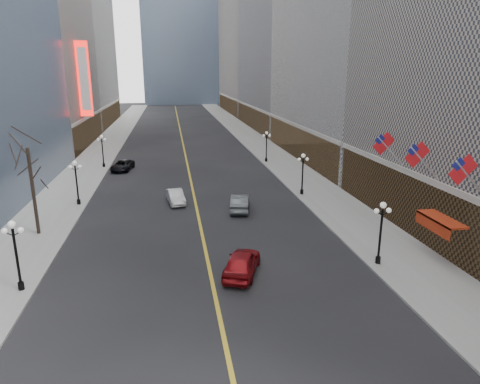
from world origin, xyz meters
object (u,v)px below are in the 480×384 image
object	(u,v)px
car_sb_far	(240,202)
streetlamp_east_2	(303,170)
streetlamp_east_1	(381,227)
car_nb_far	(122,165)
streetlamp_west_3	(102,148)
streetlamp_west_1	(15,248)
car_nb_mid	(176,197)
car_sb_mid	(242,263)
streetlamp_west_2	(76,178)
streetlamp_east_3	(266,143)

from	to	relation	value
car_sb_far	streetlamp_east_2	bearing A→B (deg)	-140.48
streetlamp_east_2	streetlamp_east_1	bearing A→B (deg)	-90.00
streetlamp_east_1	car_nb_far	size ratio (longest dim) A/B	0.89
streetlamp_west_3	car_nb_far	distance (m)	4.15
streetlamp_west_1	streetlamp_east_2	bearing A→B (deg)	37.33
car_nb_mid	car_sb_mid	xyz separation A→B (m)	(4.10, -17.06, 0.14)
streetlamp_west_2	streetlamp_west_3	world-z (taller)	same
streetlamp_west_2	car_sb_mid	bearing A→B (deg)	-52.05
car_sb_mid	car_nb_far	bearing A→B (deg)	-51.03
streetlamp_west_3	car_nb_mid	world-z (taller)	streetlamp_west_3
streetlamp_east_3	streetlamp_west_1	size ratio (longest dim) A/B	1.00
car_nb_far	car_sb_far	xyz separation A→B (m)	(13.18, -20.00, 0.11)
streetlamp_east_2	car_sb_far	world-z (taller)	streetlamp_east_2
streetlamp_west_2	car_nb_mid	bearing A→B (deg)	-4.42
streetlamp_west_2	streetlamp_east_3	bearing A→B (deg)	37.33
streetlamp_west_2	streetlamp_west_3	xyz separation A→B (m)	(0.00, 18.00, 0.00)
streetlamp_east_3	streetlamp_west_3	world-z (taller)	same
streetlamp_east_2	car_nb_mid	xyz separation A→B (m)	(-13.80, -0.76, -2.21)
streetlamp_west_3	car_sb_far	bearing A→B (deg)	-54.16
streetlamp_west_1	car_sb_far	world-z (taller)	streetlamp_west_1
streetlamp_east_1	streetlamp_west_2	bearing A→B (deg)	142.67
streetlamp_east_3	streetlamp_west_3	distance (m)	23.60
streetlamp_west_1	car_nb_far	bearing A→B (deg)	85.28
streetlamp_east_1	streetlamp_west_2	size ratio (longest dim) A/B	1.00
streetlamp_east_3	car_nb_far	distance (m)	21.02
streetlamp_west_3	car_nb_mid	xyz separation A→B (m)	(9.80, -18.76, -2.21)
streetlamp_east_2	streetlamp_east_3	bearing A→B (deg)	90.00
streetlamp_west_2	car_nb_mid	distance (m)	10.07
car_sb_mid	car_sb_far	distance (m)	13.85
streetlamp_west_1	streetlamp_west_2	world-z (taller)	same
streetlamp_west_3	streetlamp_east_3	bearing A→B (deg)	0.00
streetlamp_west_1	streetlamp_west_2	size ratio (longest dim) A/B	1.00
car_nb_far	car_sb_far	bearing A→B (deg)	-46.20
streetlamp_west_1	car_sb_far	bearing A→B (deg)	40.96
streetlamp_west_2	streetlamp_west_1	bearing A→B (deg)	-90.00
streetlamp_east_3	car_nb_far	world-z (taller)	streetlamp_east_3
streetlamp_west_1	streetlamp_east_3	bearing A→B (deg)	56.75
streetlamp_west_2	car_sb_mid	distance (m)	22.69
streetlamp_east_2	streetlamp_east_3	xyz separation A→B (m)	(0.00, 18.00, 0.00)
streetlamp_west_1	streetlamp_west_2	distance (m)	18.00
streetlamp_east_3	car_sb_mid	xyz separation A→B (m)	(-9.70, -35.82, -2.06)
streetlamp_west_1	car_nb_mid	bearing A→B (deg)	60.39
streetlamp_west_2	car_nb_far	world-z (taller)	streetlamp_west_2
streetlamp_east_1	car_sb_mid	bearing A→B (deg)	178.94
car_sb_far	car_sb_mid	bearing A→B (deg)	92.42
streetlamp_east_2	streetlamp_east_3	size ratio (longest dim) A/B	1.00
streetlamp_east_2	car_sb_mid	size ratio (longest dim) A/B	0.92
streetlamp_east_2	car_nb_far	bearing A→B (deg)	142.65
streetlamp_west_3	car_nb_far	xyz separation A→B (m)	(2.80, -2.12, -2.20)
streetlamp_east_1	streetlamp_west_2	xyz separation A→B (m)	(-23.60, 18.00, 0.00)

